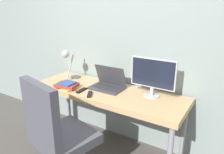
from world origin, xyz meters
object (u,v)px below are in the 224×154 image
object	(u,v)px
laptop	(108,84)
monitor	(153,75)
book_stack	(67,85)
game_controller	(60,87)
office_chair	(56,131)
desk_lamp	(68,60)

from	to	relation	value
laptop	monitor	xyz separation A→B (m)	(0.51, 0.05, 0.17)
monitor	laptop	bearing A→B (deg)	-174.26
book_stack	monitor	bearing A→B (deg)	18.46
laptop	game_controller	bearing A→B (deg)	-146.47
office_chair	game_controller	xyz separation A→B (m)	(-0.41, 0.48, 0.17)
laptop	office_chair	size ratio (longest dim) A/B	0.35
laptop	book_stack	size ratio (longest dim) A/B	1.40
desk_lamp	book_stack	size ratio (longest dim) A/B	1.46
monitor	book_stack	world-z (taller)	monitor
laptop	office_chair	world-z (taller)	office_chair
laptop	game_controller	xyz separation A→B (m)	(-0.45, -0.30, -0.03)
book_stack	laptop	bearing A→B (deg)	32.44
office_chair	book_stack	xyz separation A→B (m)	(-0.35, 0.53, 0.19)
game_controller	monitor	bearing A→B (deg)	20.05
office_chair	laptop	bearing A→B (deg)	87.00
monitor	office_chair	distance (m)	1.07
monitor	desk_lamp	size ratio (longest dim) A/B	1.21
laptop	office_chair	xyz separation A→B (m)	(-0.04, -0.78, -0.20)
desk_lamp	book_stack	distance (m)	0.36
game_controller	desk_lamp	bearing A→B (deg)	111.80
laptop	desk_lamp	size ratio (longest dim) A/B	0.96
desk_lamp	office_chair	size ratio (longest dim) A/B	0.36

